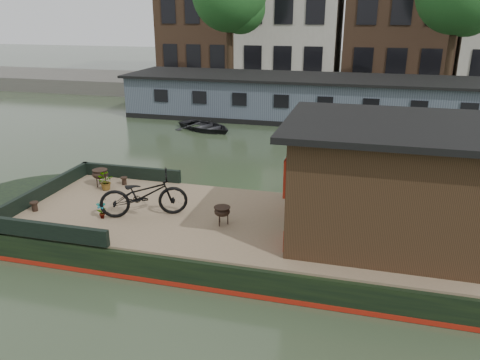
% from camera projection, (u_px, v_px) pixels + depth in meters
% --- Properties ---
extents(ground, '(120.00, 120.00, 0.00)m').
position_uv_depth(ground, '(274.00, 250.00, 10.58)').
color(ground, '#2A3823').
rests_on(ground, ground).
extents(houseboat_hull, '(14.01, 4.02, 0.60)m').
position_uv_depth(houseboat_hull, '(218.00, 232.00, 10.81)').
color(houseboat_hull, black).
rests_on(houseboat_hull, ground).
extents(houseboat_deck, '(11.80, 3.80, 0.05)m').
position_uv_depth(houseboat_deck, '(275.00, 225.00, 10.37)').
color(houseboat_deck, '#816B50').
rests_on(houseboat_deck, houseboat_hull).
extents(bow_bulwark, '(3.00, 4.00, 0.35)m').
position_uv_depth(bow_bulwark, '(73.00, 195.00, 11.53)').
color(bow_bulwark, black).
rests_on(bow_bulwark, houseboat_deck).
extents(cabin, '(4.00, 3.50, 2.42)m').
position_uv_depth(cabin, '(383.00, 180.00, 9.42)').
color(cabin, black).
rests_on(cabin, houseboat_deck).
extents(bicycle, '(2.08, 1.44, 1.04)m').
position_uv_depth(bicycle, '(144.00, 194.00, 10.61)').
color(bicycle, black).
rests_on(bicycle, houseboat_deck).
extents(potted_plant_a, '(0.26, 0.23, 0.41)m').
position_uv_depth(potted_plant_a, '(101.00, 210.00, 10.56)').
color(potted_plant_a, brown).
rests_on(potted_plant_a, houseboat_deck).
extents(potted_plant_c, '(0.43, 0.38, 0.45)m').
position_uv_depth(potted_plant_c, '(105.00, 182.00, 12.26)').
color(potted_plant_c, '#9D3C2D').
rests_on(potted_plant_c, houseboat_deck).
extents(potted_plant_d, '(0.39, 0.39, 0.51)m').
position_uv_depth(potted_plant_d, '(291.00, 187.00, 11.80)').
color(potted_plant_d, '#9E3A2B').
rests_on(potted_plant_d, houseboat_deck).
extents(brazier_front, '(0.50, 0.50, 0.42)m').
position_uv_depth(brazier_front, '(222.00, 216.00, 10.27)').
color(brazier_front, black).
rests_on(brazier_front, houseboat_deck).
extents(brazier_rear, '(0.52, 0.52, 0.46)m').
position_uv_depth(brazier_rear, '(101.00, 178.00, 12.55)').
color(brazier_rear, black).
rests_on(brazier_rear, houseboat_deck).
extents(bollard_port, '(0.19, 0.19, 0.21)m').
position_uv_depth(bollard_port, '(124.00, 181.00, 12.68)').
color(bollard_port, black).
rests_on(bollard_port, houseboat_deck).
extents(bollard_stbd, '(0.20, 0.20, 0.22)m').
position_uv_depth(bollard_stbd, '(35.00, 206.00, 10.99)').
color(bollard_stbd, black).
rests_on(bollard_stbd, houseboat_deck).
extents(dinghy, '(3.50, 3.15, 0.60)m').
position_uv_depth(dinghy, '(205.00, 124.00, 21.25)').
color(dinghy, black).
rests_on(dinghy, ground).
extents(far_houseboat, '(20.40, 4.40, 2.11)m').
position_uv_depth(far_houseboat, '(329.00, 101.00, 22.99)').
color(far_houseboat, '#4B5664').
rests_on(far_houseboat, ground).
extents(quay, '(60.00, 6.00, 0.90)m').
position_uv_depth(quay, '(337.00, 91.00, 29.08)').
color(quay, '#47443F').
rests_on(quay, ground).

